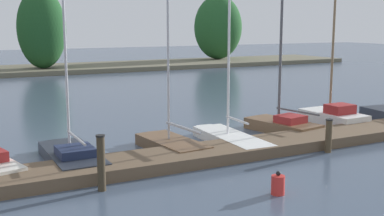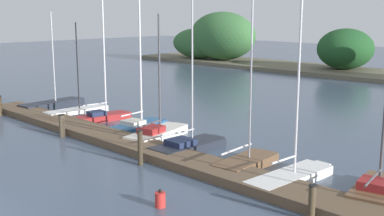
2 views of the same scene
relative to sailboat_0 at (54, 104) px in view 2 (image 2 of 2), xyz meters
name	(u,v)px [view 2 (image 2 of 2)]	position (x,y,z in m)	size (l,w,h in m)	color
dock_pier	(170,156)	(13.56, -2.34, -0.09)	(31.02, 1.80, 0.35)	brown
far_shore	(366,50)	(7.00, 28.82, 2.24)	(71.75, 8.02, 7.20)	#66604C
sailboat_0	(54,104)	(0.00, 0.00, 0.00)	(1.61, 4.49, 6.06)	#232833
sailboat_1	(78,111)	(3.02, -0.13, -0.01)	(1.09, 4.03, 5.46)	white
sailboat_2	(104,113)	(5.35, 0.11, 0.14)	(1.38, 3.31, 8.35)	maroon
sailboat_3	(140,123)	(8.52, 0.14, 0.09)	(1.71, 3.43, 7.60)	#285684
sailboat_4	(158,132)	(10.60, -0.41, 0.06)	(2.12, 4.11, 5.99)	silver
sailboat_5	(189,144)	(13.16, -0.80, 0.02)	(1.38, 3.87, 7.43)	#232833
sailboat_6	(248,161)	(16.46, -0.82, 0.01)	(1.52, 3.44, 7.12)	brown
sailboat_7	(293,174)	(18.67, -0.99, 0.03)	(1.34, 4.18, 7.83)	white
sailboat_8	(378,187)	(21.52, -0.25, 0.09)	(1.86, 3.43, 6.45)	brown
mooring_piling_1	(62,126)	(6.98, -3.51, 0.30)	(0.32, 0.32, 1.12)	brown
mooring_piling_2	(140,148)	(13.23, -3.65, 0.46)	(0.24, 0.24, 1.45)	#3D3323
mooring_piling_3	(312,203)	(20.95, -3.46, 0.30)	(0.24, 0.24, 1.12)	#4C3D28
channel_buoy_0	(160,199)	(17.01, -5.92, -0.02)	(0.34, 0.34, 0.60)	red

